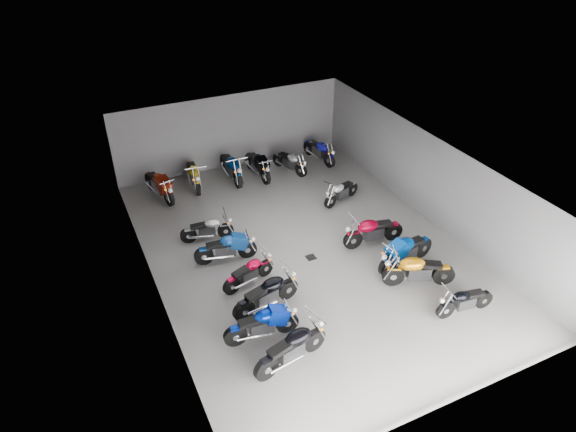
# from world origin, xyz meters

# --- Properties ---
(ground) EXTENTS (14.00, 14.00, 0.00)m
(ground) POSITION_xyz_m (0.00, 0.00, 0.00)
(ground) COLOR gray
(ground) RESTS_ON ground
(wall_back) EXTENTS (10.00, 0.10, 3.20)m
(wall_back) POSITION_xyz_m (0.00, 7.00, 1.60)
(wall_back) COLOR slate
(wall_back) RESTS_ON ground
(wall_left) EXTENTS (0.10, 14.00, 3.20)m
(wall_left) POSITION_xyz_m (-5.00, 0.00, 1.60)
(wall_left) COLOR slate
(wall_left) RESTS_ON ground
(wall_right) EXTENTS (0.10, 14.00, 3.20)m
(wall_right) POSITION_xyz_m (5.00, 0.00, 1.60)
(wall_right) COLOR slate
(wall_right) RESTS_ON ground
(ceiling) EXTENTS (10.00, 14.00, 0.04)m
(ceiling) POSITION_xyz_m (0.00, 0.00, 3.22)
(ceiling) COLOR black
(ceiling) RESTS_ON wall_back
(drain_grate) EXTENTS (0.32, 0.32, 0.01)m
(drain_grate) POSITION_xyz_m (0.00, -0.50, 0.01)
(drain_grate) COLOR black
(drain_grate) RESTS_ON ground
(motorcycle_left_a) EXTENTS (2.22, 0.66, 0.99)m
(motorcycle_left_a) POSITION_xyz_m (-2.51, -4.25, 0.54)
(motorcycle_left_a) COLOR black
(motorcycle_left_a) RESTS_ON ground
(motorcycle_left_b) EXTENTS (2.12, 0.47, 0.93)m
(motorcycle_left_b) POSITION_xyz_m (-2.85, -3.12, 0.51)
(motorcycle_left_b) COLOR black
(motorcycle_left_b) RESTS_ON ground
(motorcycle_left_c) EXTENTS (2.21, 0.62, 0.98)m
(motorcycle_left_c) POSITION_xyz_m (-2.27, -2.10, 0.53)
(motorcycle_left_c) COLOR black
(motorcycle_left_c) RESTS_ON ground
(motorcycle_left_d) EXTENTS (1.84, 0.64, 0.83)m
(motorcycle_left_d) POSITION_xyz_m (-2.34, -0.86, 0.45)
(motorcycle_left_d) COLOR black
(motorcycle_left_d) RESTS_ON ground
(motorcycle_left_e) EXTENTS (2.07, 0.56, 0.91)m
(motorcycle_left_e) POSITION_xyz_m (-2.58, 0.56, 0.50)
(motorcycle_left_e) COLOR black
(motorcycle_left_e) RESTS_ON ground
(motorcycle_left_f) EXTENTS (1.84, 0.53, 0.82)m
(motorcycle_left_f) POSITION_xyz_m (-2.77, 1.95, 0.45)
(motorcycle_left_f) COLOR black
(motorcycle_left_f) RESTS_ON ground
(motorcycle_right_a) EXTENTS (1.87, 0.41, 0.82)m
(motorcycle_right_a) POSITION_xyz_m (2.77, -4.69, 0.45)
(motorcycle_right_a) COLOR black
(motorcycle_right_a) RESTS_ON ground
(motorcycle_right_b) EXTENTS (2.13, 1.03, 0.99)m
(motorcycle_right_b) POSITION_xyz_m (2.33, -3.09, 0.54)
(motorcycle_right_b) COLOR black
(motorcycle_right_b) RESTS_ON ground
(motorcycle_right_c) EXTENTS (2.32, 0.65, 1.03)m
(motorcycle_right_c) POSITION_xyz_m (2.55, -2.16, 0.56)
(motorcycle_right_c) COLOR black
(motorcycle_right_c) RESTS_ON ground
(motorcycle_right_d) EXTENTS (2.23, 0.49, 0.98)m
(motorcycle_right_d) POSITION_xyz_m (2.26, -0.70, 0.53)
(motorcycle_right_d) COLOR black
(motorcycle_right_d) RESTS_ON ground
(motorcycle_right_f) EXTENTS (1.81, 0.76, 0.83)m
(motorcycle_right_f) POSITION_xyz_m (2.71, 2.20, 0.45)
(motorcycle_right_f) COLOR black
(motorcycle_right_f) RESTS_ON ground
(motorcycle_back_a) EXTENTS (0.69, 2.29, 1.02)m
(motorcycle_back_a) POSITION_xyz_m (-3.59, 5.53, 0.56)
(motorcycle_back_a) COLOR black
(motorcycle_back_a) RESTS_ON ground
(motorcycle_back_b) EXTENTS (0.51, 2.24, 0.98)m
(motorcycle_back_b) POSITION_xyz_m (-2.10, 5.83, 0.54)
(motorcycle_back_b) COLOR black
(motorcycle_back_b) RESTS_ON ground
(motorcycle_back_c) EXTENTS (0.46, 2.38, 1.05)m
(motorcycle_back_c) POSITION_xyz_m (-0.52, 5.73, 0.57)
(motorcycle_back_c) COLOR black
(motorcycle_back_c) RESTS_ON ground
(motorcycle_back_d) EXTENTS (0.46, 2.26, 0.99)m
(motorcycle_back_d) POSITION_xyz_m (0.59, 5.51, 0.54)
(motorcycle_back_d) COLOR black
(motorcycle_back_d) RESTS_ON ground
(motorcycle_back_e) EXTENTS (0.79, 1.91, 0.87)m
(motorcycle_back_e) POSITION_xyz_m (2.00, 5.32, 0.47)
(motorcycle_back_e) COLOR black
(motorcycle_back_e) RESTS_ON ground
(motorcycle_back_f) EXTENTS (0.53, 2.15, 0.95)m
(motorcycle_back_f) POSITION_xyz_m (3.61, 5.66, 0.52)
(motorcycle_back_f) COLOR black
(motorcycle_back_f) RESTS_ON ground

